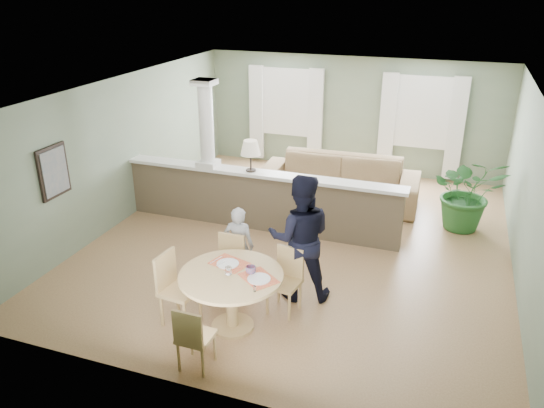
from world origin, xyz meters
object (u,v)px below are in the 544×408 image
at_px(houseplant, 468,192).
at_px(chair_near, 193,336).
at_px(child_person, 239,246).
at_px(sofa, 338,181).
at_px(dining_table, 232,285).
at_px(chair_far_boy, 229,263).
at_px(man_person, 300,238).
at_px(chair_side, 174,285).
at_px(chair_far_man, 286,277).

xyz_separation_m(houseplant, chair_near, (-2.94, -5.18, -0.23)).
distance_m(chair_near, child_person, 2.01).
relative_size(sofa, dining_table, 2.38).
bearing_deg(chair_far_boy, dining_table, -64.48).
xyz_separation_m(dining_table, man_person, (0.60, 1.04, 0.29)).
relative_size(chair_side, man_person, 0.53).
bearing_deg(chair_far_man, chair_far_boy, -176.99).
bearing_deg(chair_far_man, chair_side, -140.87).
height_order(dining_table, child_person, child_person).
height_order(chair_near, child_person, child_person).
bearing_deg(chair_near, houseplant, -118.84).
height_order(chair_far_man, chair_side, chair_side).
distance_m(child_person, man_person, 1.01).
distance_m(sofa, dining_table, 4.70).
distance_m(houseplant, child_person, 4.51).
xyz_separation_m(chair_far_boy, chair_far_man, (0.91, -0.09, 0.00)).
height_order(sofa, chair_far_man, sofa).
relative_size(chair_far_boy, chair_side, 0.92).
bearing_deg(dining_table, child_person, 108.31).
height_order(dining_table, man_person, man_person).
bearing_deg(sofa, houseplant, -11.88).
bearing_deg(man_person, houseplant, -141.73).
xyz_separation_m(chair_side, child_person, (0.43, 1.19, 0.07)).
bearing_deg(child_person, chair_far_boy, 79.00).
relative_size(sofa, chair_far_boy, 3.49).
distance_m(chair_far_man, child_person, 0.99).
distance_m(sofa, houseplant, 2.54).
relative_size(child_person, man_person, 0.67).
bearing_deg(houseplant, child_person, -135.07).
bearing_deg(man_person, chair_near, 53.21).
bearing_deg(man_person, dining_table, 43.05).
distance_m(sofa, man_person, 3.68).
bearing_deg(houseplant, sofa, 170.30).
xyz_separation_m(chair_far_man, chair_side, (-1.32, -0.77, 0.05)).
bearing_deg(chair_side, dining_table, -75.88).
xyz_separation_m(dining_table, child_person, (-0.36, 1.08, -0.02)).
relative_size(chair_far_boy, chair_near, 1.06).
xyz_separation_m(houseplant, chair_far_man, (-2.31, -3.60, -0.20)).
bearing_deg(chair_near, sofa, -93.77).
relative_size(sofa, chair_far_man, 3.48).
xyz_separation_m(sofa, chair_near, (-0.45, -5.60, 0.01)).
bearing_deg(houseplant, chair_far_boy, -132.48).
bearing_deg(dining_table, chair_side, -171.77).
height_order(chair_far_boy, chair_far_man, same).
bearing_deg(chair_side, chair_far_man, -53.86).
bearing_deg(chair_side, houseplant, -33.77).
relative_size(sofa, child_person, 2.56).
height_order(chair_side, man_person, man_person).
xyz_separation_m(chair_near, man_person, (0.71, 1.96, 0.47)).
xyz_separation_m(houseplant, chair_side, (-3.63, -4.37, -0.16)).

